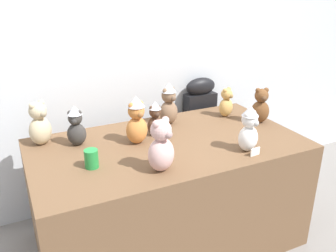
{
  "coord_description": "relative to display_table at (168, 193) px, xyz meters",
  "views": [
    {
      "loc": [
        -0.93,
        -1.69,
        1.79
      ],
      "look_at": [
        0.0,
        0.25,
        0.91
      ],
      "focal_mm": 38.22,
      "sensor_mm": 36.0,
      "label": 1
    }
  ],
  "objects": [
    {
      "name": "teddy_bear_blush",
      "position": [
        -0.19,
        -0.32,
        0.54
      ],
      "size": [
        0.2,
        0.19,
        0.31
      ],
      "rotation": [
        0.0,
        0.0,
        0.42
      ],
      "color": "beige",
      "rests_on": "display_table"
    },
    {
      "name": "teddy_bear_ginger",
      "position": [
        -0.18,
        0.09,
        0.55
      ],
      "size": [
        0.17,
        0.15,
        0.32
      ],
      "rotation": [
        0.0,
        0.0,
        0.22
      ],
      "color": "#D17F3D",
      "rests_on": "display_table"
    },
    {
      "name": "teddy_bear_snow",
      "position": [
        0.4,
        -0.32,
        0.54
      ],
      "size": [
        0.17,
        0.15,
        0.3
      ],
      "rotation": [
        0.0,
        0.0,
        0.33
      ],
      "color": "white",
      "rests_on": "display_table"
    },
    {
      "name": "teddy_bear_charcoal",
      "position": [
        -0.55,
        0.23,
        0.53
      ],
      "size": [
        0.15,
        0.14,
        0.27
      ],
      "rotation": [
        0.0,
        0.0,
        -0.37
      ],
      "color": "#383533",
      "rests_on": "display_table"
    },
    {
      "name": "teddy_bear_sand",
      "position": [
        -0.76,
        0.34,
        0.53
      ],
      "size": [
        0.2,
        0.19,
        0.29
      ],
      "rotation": [
        0.0,
        0.0,
        0.59
      ],
      "color": "#CCB78E",
      "rests_on": "display_table"
    },
    {
      "name": "instrument_case",
      "position": [
        0.6,
        0.62,
        0.12
      ],
      "size": [
        0.28,
        0.13,
        1.02
      ],
      "rotation": [
        0.0,
        0.0,
        0.02
      ],
      "color": "black",
      "rests_on": "ground_plane"
    },
    {
      "name": "teddy_bear_cocoa",
      "position": [
        -0.02,
        0.16,
        0.51
      ],
      "size": [
        0.11,
        0.1,
        0.25
      ],
      "rotation": [
        0.0,
        0.0,
        -0.02
      ],
      "color": "#4C3323",
      "rests_on": "display_table"
    },
    {
      "name": "teddy_bear_chestnut",
      "position": [
        0.78,
        0.04,
        0.52
      ],
      "size": [
        0.16,
        0.15,
        0.27
      ],
      "rotation": [
        0.0,
        0.0,
        -0.27
      ],
      "color": "brown",
      "rests_on": "display_table"
    },
    {
      "name": "display_table",
      "position": [
        0.0,
        0.0,
        0.0
      ],
      "size": [
        1.79,
        0.97,
        0.79
      ],
      "primitive_type": "cube",
      "color": "brown",
      "rests_on": "ground_plane"
    },
    {
      "name": "wall_back",
      "position": [
        0.0,
        0.74,
        0.91
      ],
      "size": [
        7.0,
        0.08,
        2.6
      ],
      "primitive_type": "cube",
      "color": "silver",
      "rests_on": "ground_plane"
    },
    {
      "name": "teddy_bear_honey",
      "position": [
        0.63,
        0.26,
        0.5
      ],
      "size": [
        0.15,
        0.14,
        0.23
      ],
      "rotation": [
        0.0,
        0.0,
        0.4
      ],
      "color": "tan",
      "rests_on": "display_table"
    },
    {
      "name": "name_card_front_left",
      "position": [
        0.4,
        -0.4,
        0.42
      ],
      "size": [
        0.07,
        0.02,
        0.05
      ],
      "primitive_type": "cube",
      "rotation": [
        0.0,
        0.0,
        0.1
      ],
      "color": "white",
      "rests_on": "display_table"
    },
    {
      "name": "party_cup_green",
      "position": [
        -0.54,
        -0.11,
        0.45
      ],
      "size": [
        0.08,
        0.08,
        0.11
      ],
      "primitive_type": "cylinder",
      "color": "#238C3D",
      "rests_on": "display_table"
    },
    {
      "name": "teddy_bear_mocha",
      "position": [
        0.15,
        0.31,
        0.55
      ],
      "size": [
        0.17,
        0.16,
        0.32
      ],
      "rotation": [
        0.0,
        0.0,
        0.31
      ],
      "color": "#7F6047",
      "rests_on": "display_table"
    }
  ]
}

